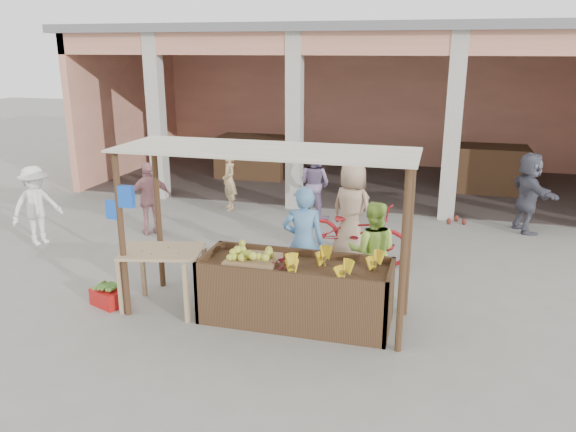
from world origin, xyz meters
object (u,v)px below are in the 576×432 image
(side_table, at_px, (162,259))
(red_crate, at_px, (109,297))
(vendor_green, at_px, (372,249))
(motorcycle, at_px, (357,231))
(vendor_blue, at_px, (303,239))
(fruit_stall, at_px, (296,294))

(side_table, bearing_deg, red_crate, 174.41)
(side_table, relative_size, vendor_green, 0.78)
(side_table, relative_size, motorcycle, 0.62)
(vendor_green, xyz_separation_m, motorcycle, (-0.47, 1.60, -0.27))
(vendor_green, height_order, motorcycle, vendor_green)
(side_table, xyz_separation_m, vendor_blue, (1.84, 0.93, 0.16))
(fruit_stall, bearing_deg, motorcycle, 80.14)
(vendor_blue, distance_m, motorcycle, 1.91)
(side_table, bearing_deg, vendor_green, 8.15)
(side_table, distance_m, motorcycle, 3.63)
(side_table, bearing_deg, vendor_blue, 13.41)
(vendor_green, bearing_deg, side_table, 16.15)
(motorcycle, bearing_deg, fruit_stall, -176.22)
(side_table, height_order, vendor_green, vendor_green)
(vendor_blue, bearing_deg, side_table, 13.27)
(red_crate, bearing_deg, fruit_stall, 26.10)
(vendor_blue, distance_m, vendor_green, 1.04)
(red_crate, distance_m, vendor_green, 3.96)
(side_table, xyz_separation_m, vendor_green, (2.85, 1.13, 0.04))
(vendor_blue, bearing_deg, motorcycle, -120.43)
(red_crate, bearing_deg, motorcycle, 62.31)
(fruit_stall, xyz_separation_m, red_crate, (-2.78, -0.25, -0.27))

